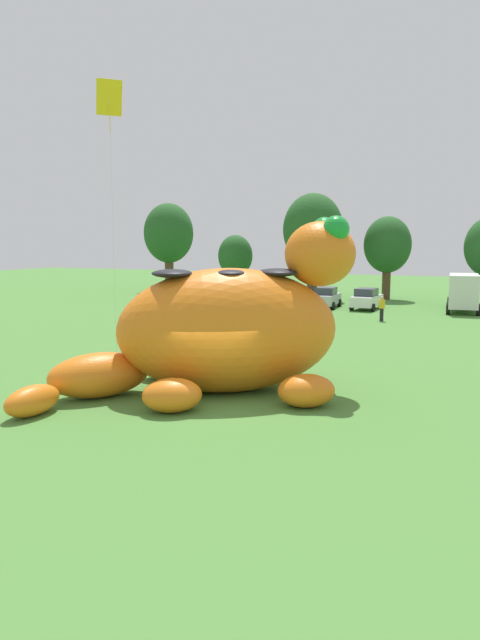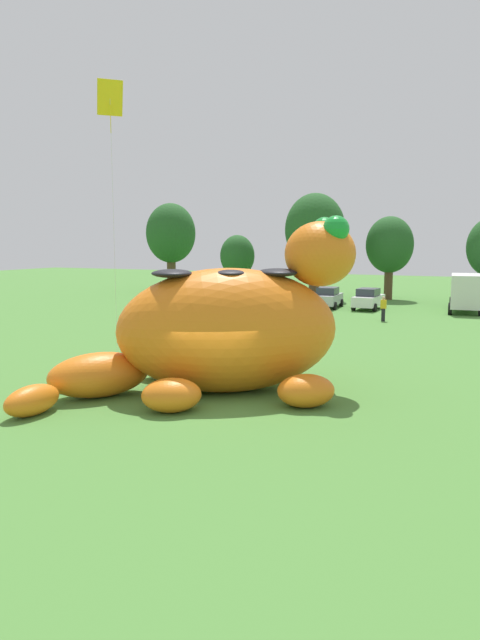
{
  "view_description": "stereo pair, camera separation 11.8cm",
  "coord_description": "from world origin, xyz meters",
  "px_view_note": "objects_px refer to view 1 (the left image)",
  "views": [
    {
      "loc": [
        8.41,
        -16.84,
        5.39
      ],
      "look_at": [
        -0.43,
        2.68,
        2.49
      ],
      "focal_mm": 32.35,
      "sensor_mm": 36.0,
      "label": 1
    },
    {
      "loc": [
        8.52,
        -16.79,
        5.39
      ],
      "look_at": [
        -0.43,
        2.68,
        2.49
      ],
      "focal_mm": 32.35,
      "sensor_mm": 36.0,
      "label": 2
    }
  ],
  "objects_px": {
    "giant_inflatable_creature": "(228,328)",
    "car_green": "(245,294)",
    "spectator_near_inflatable": "(222,308)",
    "spectator_mid_field": "(382,309)",
    "car_yellow": "(283,296)",
    "box_truck": "(463,291)",
    "car_white": "(367,299)",
    "tethered_flying_kite": "(109,103)",
    "car_silver": "(326,297)"
  },
  "relations": [
    {
      "from": "giant_inflatable_creature",
      "to": "car_green",
      "type": "height_order",
      "value": "giant_inflatable_creature"
    },
    {
      "from": "spectator_near_inflatable",
      "to": "spectator_mid_field",
      "type": "relative_size",
      "value": 1.0
    },
    {
      "from": "spectator_near_inflatable",
      "to": "spectator_mid_field",
      "type": "bearing_deg",
      "value": 22.38
    },
    {
      "from": "car_yellow",
      "to": "box_truck",
      "type": "height_order",
      "value": "box_truck"
    },
    {
      "from": "giant_inflatable_creature",
      "to": "box_truck",
      "type": "bearing_deg",
      "value": 78.09
    },
    {
      "from": "car_white",
      "to": "spectator_mid_field",
      "type": "relative_size",
      "value": 2.45
    },
    {
      "from": "box_truck",
      "to": "spectator_near_inflatable",
      "type": "bearing_deg",
      "value": -140.37
    },
    {
      "from": "giant_inflatable_creature",
      "to": "car_yellow",
      "type": "xyz_separation_m",
      "value": [
        -7.84,
        27.12,
        -1.45
      ]
    },
    {
      "from": "car_yellow",
      "to": "spectator_mid_field",
      "type": "bearing_deg",
      "value": -31.65
    },
    {
      "from": "car_green",
      "to": "box_truck",
      "type": "bearing_deg",
      "value": 5.87
    },
    {
      "from": "giant_inflatable_creature",
      "to": "box_truck",
      "type": "height_order",
      "value": "giant_inflatable_creature"
    },
    {
      "from": "spectator_mid_field",
      "to": "car_white",
      "type": "bearing_deg",
      "value": 110.53
    },
    {
      "from": "spectator_mid_field",
      "to": "tethered_flying_kite",
      "type": "xyz_separation_m",
      "value": [
        -8.68,
        -18.33,
        10.57
      ]
    },
    {
      "from": "car_yellow",
      "to": "spectator_mid_field",
      "type": "height_order",
      "value": "car_yellow"
    },
    {
      "from": "box_truck",
      "to": "spectator_near_inflatable",
      "type": "distance_m",
      "value": 19.39
    },
    {
      "from": "spectator_mid_field",
      "to": "tethered_flying_kite",
      "type": "relative_size",
      "value": 0.14
    },
    {
      "from": "car_silver",
      "to": "car_white",
      "type": "xyz_separation_m",
      "value": [
        3.3,
        0.2,
        0.0
      ]
    },
    {
      "from": "box_truck",
      "to": "car_silver",
      "type": "bearing_deg",
      "value": -170.04
    },
    {
      "from": "car_yellow",
      "to": "car_silver",
      "type": "height_order",
      "value": "same"
    },
    {
      "from": "spectator_mid_field",
      "to": "box_truck",
      "type": "bearing_deg",
      "value": 59.91
    },
    {
      "from": "car_white",
      "to": "spectator_mid_field",
      "type": "xyz_separation_m",
      "value": [
        2.44,
        -6.52,
        -0.01
      ]
    },
    {
      "from": "box_truck",
      "to": "spectator_mid_field",
      "type": "relative_size",
      "value": 3.82
    },
    {
      "from": "spectator_near_inflatable",
      "to": "spectator_mid_field",
      "type": "xyz_separation_m",
      "value": [
        10.19,
        4.2,
        0.0
      ]
    },
    {
      "from": "car_silver",
      "to": "spectator_mid_field",
      "type": "bearing_deg",
      "value": -47.76
    },
    {
      "from": "car_silver",
      "to": "car_white",
      "type": "height_order",
      "value": "same"
    },
    {
      "from": "car_green",
      "to": "car_yellow",
      "type": "distance_m",
      "value": 3.82
    },
    {
      "from": "giant_inflatable_creature",
      "to": "tethered_flying_kite",
      "type": "height_order",
      "value": "tethered_flying_kite"
    },
    {
      "from": "tethered_flying_kite",
      "to": "car_green",
      "type": "bearing_deg",
      "value": 100.21
    },
    {
      "from": "car_green",
      "to": "box_truck",
      "type": "relative_size",
      "value": 0.64
    },
    {
      "from": "car_yellow",
      "to": "car_white",
      "type": "relative_size",
      "value": 1.02
    },
    {
      "from": "car_green",
      "to": "car_silver",
      "type": "relative_size",
      "value": 1.0
    },
    {
      "from": "car_silver",
      "to": "spectator_near_inflatable",
      "type": "height_order",
      "value": "car_silver"
    },
    {
      "from": "car_yellow",
      "to": "box_truck",
      "type": "distance_m",
      "value": 14.29
    },
    {
      "from": "tethered_flying_kite",
      "to": "car_white",
      "type": "bearing_deg",
      "value": 75.9
    },
    {
      "from": "car_yellow",
      "to": "car_silver",
      "type": "xyz_separation_m",
      "value": [
        3.6,
        0.56,
        0.0
      ]
    },
    {
      "from": "car_silver",
      "to": "spectator_near_inflatable",
      "type": "bearing_deg",
      "value": -112.95
    },
    {
      "from": "car_green",
      "to": "tethered_flying_kite",
      "type": "relative_size",
      "value": 0.34
    },
    {
      "from": "car_green",
      "to": "spectator_mid_field",
      "type": "distance_m",
      "value": 14.57
    },
    {
      "from": "car_green",
      "to": "car_white",
      "type": "xyz_separation_m",
      "value": [
        10.68,
        0.19,
        0.0
      ]
    },
    {
      "from": "car_white",
      "to": "box_truck",
      "type": "height_order",
      "value": "box_truck"
    },
    {
      "from": "tethered_flying_kite",
      "to": "box_truck",
      "type": "bearing_deg",
      "value": 63.15
    },
    {
      "from": "tethered_flying_kite",
      "to": "car_yellow",
      "type": "bearing_deg",
      "value": 91.57
    },
    {
      "from": "giant_inflatable_creature",
      "to": "spectator_mid_field",
      "type": "bearing_deg",
      "value": 85.99
    },
    {
      "from": "car_yellow",
      "to": "car_silver",
      "type": "distance_m",
      "value": 3.65
    },
    {
      "from": "spectator_mid_field",
      "to": "tethered_flying_kite",
      "type": "distance_m",
      "value": 22.87
    },
    {
      "from": "spectator_mid_field",
      "to": "tethered_flying_kite",
      "type": "bearing_deg",
      "value": -115.34
    },
    {
      "from": "car_yellow",
      "to": "spectator_near_inflatable",
      "type": "xyz_separation_m",
      "value": [
        -0.85,
        -9.95,
        -0.01
      ]
    },
    {
      "from": "spectator_mid_field",
      "to": "car_green",
      "type": "bearing_deg",
      "value": 154.27
    },
    {
      "from": "spectator_near_inflatable",
      "to": "tethered_flying_kite",
      "type": "xyz_separation_m",
      "value": [
        1.51,
        -14.14,
        10.57
      ]
    },
    {
      "from": "car_yellow",
      "to": "giant_inflatable_creature",
      "type": "bearing_deg",
      "value": -73.87
    }
  ]
}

